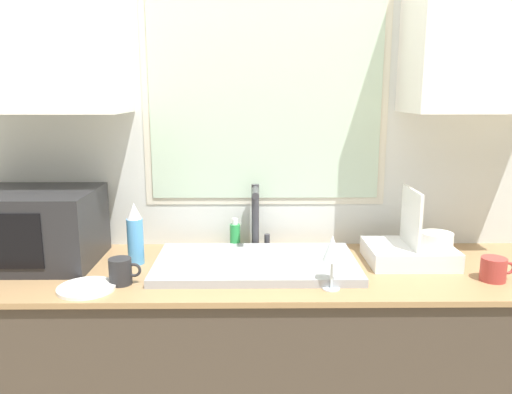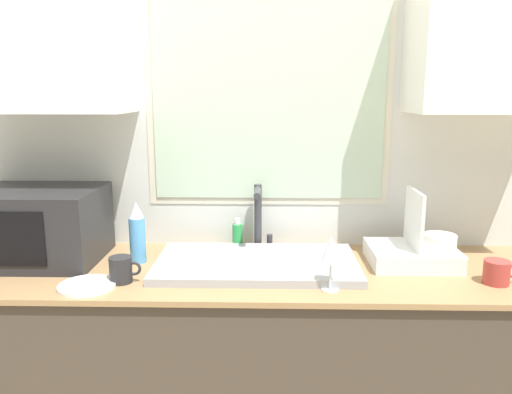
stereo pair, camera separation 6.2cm
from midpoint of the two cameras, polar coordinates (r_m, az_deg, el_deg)
name	(u,v)px [view 1 (the left image)]	position (r m, az deg, el deg)	size (l,w,h in m)	color
countertop	(267,375)	(2.10, 0.32, -19.66)	(2.45, 0.64, 0.90)	#42382D
wall_back	(265,130)	(2.09, 0.22, 7.65)	(6.00, 0.38, 2.60)	silver
sink_basin	(256,263)	(1.90, -0.96, -7.60)	(0.76, 0.42, 0.03)	#9EA0A5
faucet	(256,212)	(2.07, -0.83, -1.72)	(0.08, 0.18, 0.27)	#333338
microwave	(29,227)	(2.12, -25.28, -3.15)	(0.51, 0.38, 0.28)	#232326
dish_rack	(412,249)	(2.02, 16.58, -5.75)	(0.33, 0.26, 0.29)	white
spray_bottle	(135,235)	(1.98, -14.53, -4.20)	(0.06, 0.06, 0.24)	#4C99D8
soap_bottle	(235,236)	(2.11, -3.26, -4.44)	(0.04, 0.04, 0.13)	#268C3F
mug_near_sink	(121,271)	(1.80, -16.15, -8.16)	(0.11, 0.08, 0.09)	#262628
wine_glass	(332,250)	(1.68, 7.66, -6.02)	(0.07, 0.07, 0.19)	silver
mug_by_rack	(494,269)	(1.94, 24.70, -7.51)	(0.12, 0.09, 0.08)	#A53833
small_plate	(87,288)	(1.80, -19.76, -9.77)	(0.19, 0.19, 0.01)	white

